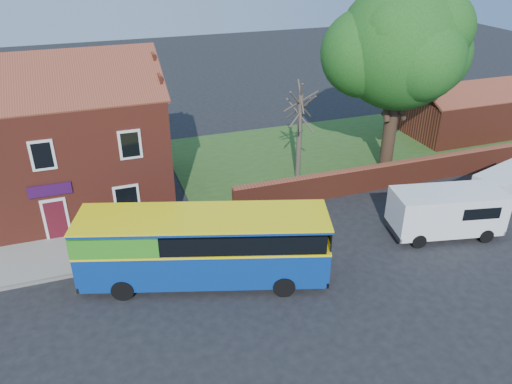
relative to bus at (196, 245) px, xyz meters
name	(u,v)px	position (x,y,z in m)	size (l,w,h in m)	color
ground	(236,300)	(1.18, -1.94, -1.84)	(120.00, 120.00, 0.00)	black
pavement	(60,256)	(-5.82, 3.81, -1.78)	(18.00, 3.50, 0.12)	gray
kerb	(60,278)	(-5.82, 2.06, -1.77)	(18.00, 0.15, 0.14)	slate
grass_strip	(355,148)	(14.18, 11.06, -1.82)	(26.00, 12.00, 0.04)	#426B28
shop_building	(48,148)	(-5.85, 9.56, 1.58)	(12.30, 8.13, 10.50)	maroon
boundary_wall	(406,172)	(14.18, 5.06, -1.03)	(22.00, 0.38, 1.60)	maroon
outbuilding	(463,114)	(23.18, 11.06, -0.23)	(8.20, 5.06, 4.17)	maroon
bus	(196,245)	(0.00, 0.00, 0.00)	(10.95, 5.74, 3.24)	navy
van_near	(447,211)	(12.76, -0.43, -0.48)	(5.84, 3.26, 2.42)	white
van_far	(508,185)	(18.26, 1.23, -0.72)	(4.88, 3.02, 2.00)	white
large_tree	(399,49)	(14.50, 7.81, 5.77)	(9.53, 7.54, 11.62)	black
bare_tree	(299,133)	(8.31, 7.98, 1.18)	(2.21, 2.63, 5.89)	#4C4238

